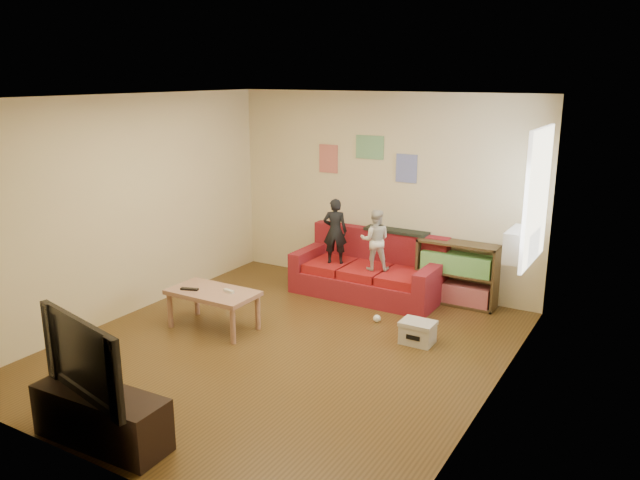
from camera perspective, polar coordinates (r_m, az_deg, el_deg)
The scene contains 17 objects.
room_shell at distance 6.53m, azimuth -3.56°, elevation 0.98°, with size 4.52×5.02×2.72m.
sofa at distance 8.53m, azimuth 4.57°, elevation -3.05°, with size 1.99×0.92×0.88m.
child_a at distance 8.43m, azimuth 1.39°, elevation 0.82°, with size 0.33×0.21×0.90m, color black.
child_b at distance 8.17m, azimuth 5.06°, elevation 0.00°, with size 0.39×0.31×0.81m, color silver.
coffee_table at distance 7.44m, azimuth -9.76°, elevation -5.08°, with size 1.04×0.57×0.47m.
remote at distance 7.49m, azimuth -11.85°, elevation -4.42°, with size 0.21×0.05×0.02m, color black.
game_controller at distance 7.33m, azimuth -8.33°, elevation -4.64°, with size 0.15×0.04×0.03m, color silver.
bookshelf at distance 8.31m, azimuth 12.37°, elevation -3.28°, with size 1.04×0.31×0.83m.
window at distance 7.14m, azimuth 19.21°, elevation 3.77°, with size 0.04×1.08×1.48m, color white.
ac_unit at distance 7.28m, azimuth 17.92°, elevation -0.44°, with size 0.28×0.55×0.35m, color #B7B2A3.
artwork_left at distance 8.97m, azimuth 0.78°, elevation 7.44°, with size 0.30×0.01×0.40m, color #D87266.
artwork_center at distance 8.65m, azimuth 4.57°, elevation 8.45°, with size 0.42×0.01×0.32m, color #72B27F.
artwork_right at distance 8.46m, azimuth 7.90°, elevation 6.50°, with size 0.30×0.01×0.38m, color #727FCC.
file_box at distance 7.12m, azimuth 8.92°, elevation -8.33°, with size 0.38×0.29×0.26m.
tv_stand at distance 5.56m, azimuth -19.35°, elevation -15.04°, with size 1.20×0.40×0.45m, color black.
television at distance 5.31m, azimuth -19.87°, elevation -9.77°, with size 1.16×0.15×0.67m, color black.
tissue at distance 7.66m, azimuth 5.23°, elevation -7.16°, with size 0.09×0.09×0.09m, color white.
Camera 1 is at (3.55, -5.25, 2.92)m, focal length 35.00 mm.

